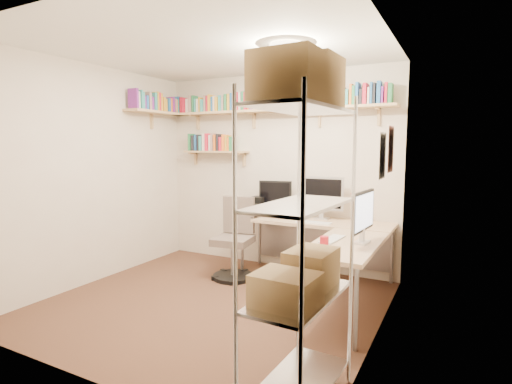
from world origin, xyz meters
TOP-DOWN VIEW (x-y plane):
  - ground at (0.00, 0.00)m, footprint 3.20×3.20m
  - room_shell at (0.00, 0.00)m, footprint 3.24×3.04m
  - wall_shelves at (-0.42, 1.29)m, footprint 3.12×1.09m
  - corner_desk at (0.69, 0.98)m, footprint 1.87×1.82m
  - office_chair at (-0.21, 0.81)m, footprint 0.51×0.51m
  - wire_rack at (1.36, -1.10)m, footprint 0.44×0.84m

SIDE VIEW (x-z plane):
  - ground at x=0.00m, z-range 0.00..0.00m
  - office_chair at x=-0.21m, z-range -0.08..0.89m
  - corner_desk at x=0.69m, z-range 0.09..1.30m
  - wire_rack at x=1.36m, z-range 0.30..2.40m
  - room_shell at x=0.00m, z-range 0.29..2.81m
  - wall_shelves at x=-0.42m, z-range 1.63..2.42m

